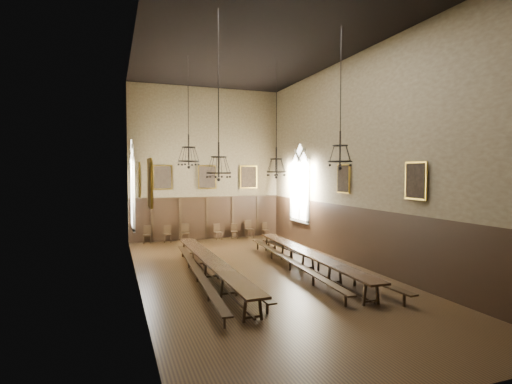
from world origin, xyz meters
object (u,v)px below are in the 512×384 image
chair_5 (234,234)px  bench_left_outer (197,274)px  chair_2 (185,236)px  chandelier_back_right (276,165)px  table_right (308,261)px  bench_left_inner (221,271)px  chair_4 (218,235)px  chair_7 (266,232)px  chair_0 (147,238)px  bench_right_inner (290,263)px  chair_6 (249,232)px  bench_right_outer (318,263)px  chair_1 (168,237)px  chandelier_front_right (340,152)px  table_left (211,269)px  chandelier_back_left (189,155)px  chandelier_front_left (219,160)px

chair_5 → bench_left_outer: bearing=-102.5°
chair_2 → chandelier_back_right: (3.14, -6.06, 4.02)m
table_right → bench_left_inner: (-3.61, 0.13, -0.12)m
chair_4 → chair_2: bearing=169.8°
chair_5 → chair_7: bearing=11.3°
chair_0 → chair_5: chair_0 is taller
chair_0 → bench_right_inner: bearing=-48.9°
chair_6 → bench_right_outer: bearing=-98.1°
chair_1 → chair_5: (3.97, 0.03, -0.02)m
chair_0 → chandelier_front_right: 13.04m
chair_5 → chair_6: 0.98m
table_left → chandelier_back_left: (-0.27, 2.94, 4.37)m
table_left → chair_7: 10.14m
table_left → chair_6: bearing=62.8°
bench_left_inner → chair_7: (5.10, 8.40, 0.00)m
chandelier_front_left → table_right: bearing=27.8°
chair_4 → chandelier_front_right: size_ratio=0.19×
chair_1 → chair_4: (2.93, -0.03, -0.01)m
bench_right_outer → chair_6: bearing=89.7°
chair_5 → chandelier_back_right: 7.32m
table_left → chair_7: chair_7 is taller
chair_5 → chair_6: chair_6 is taller
chair_6 → chandelier_back_right: size_ratio=0.20×
chair_2 → chair_5: bearing=12.6°
chair_0 → chair_6: chair_6 is taller
bench_right_outer → chandelier_back_right: bearing=105.7°
chandelier_front_left → bench_left_outer: bearing=97.7°
bench_left_outer → chair_7: (6.05, 8.69, -0.02)m
chair_5 → chair_1: bearing=-167.2°
chair_6 → chandelier_back_right: bearing=-105.1°
bench_right_inner → chair_1: bearing=114.8°
chair_5 → chandelier_back_right: size_ratio=0.17×
bench_left_outer → chair_2: (1.07, 8.70, 0.02)m
bench_left_inner → chair_7: size_ratio=10.49×
table_right → bench_left_outer: 4.56m
chair_4 → chair_6: bearing=-5.3°
bench_right_outer → chandelier_back_left: (-4.67, 3.11, 4.46)m
chair_4 → chandelier_front_right: chandelier_front_right is taller
chair_1 → chair_6: bearing=8.5°
chair_2 → chandelier_front_right: 12.19m
chair_6 → chandelier_front_right: chandelier_front_right is taller
bench_right_outer → table_left: bearing=177.8°
bench_right_inner → chair_7: chair_7 is taller
chair_7 → chair_2: bearing=168.5°
bench_left_outer → bench_left_inner: bearing=16.8°
table_right → bench_left_outer: table_right is taller
bench_right_outer → chair_7: size_ratio=11.79×
bench_right_outer → chair_1: bearing=119.4°
chair_5 → chair_4: bearing=-164.3°
chandelier_back_left → chair_0: bearing=103.2°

